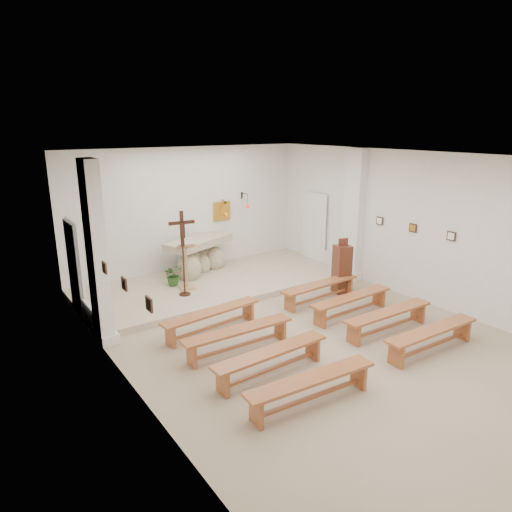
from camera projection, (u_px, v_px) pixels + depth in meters
ground at (303, 334)px, 9.17m from camera, size 7.00×10.00×0.00m
wall_left at (127, 286)px, 6.78m from camera, size 0.02×10.00×3.50m
wall_right at (421, 228)px, 10.58m from camera, size 0.02×10.00×3.50m
wall_back at (189, 211)px, 12.63m from camera, size 7.00×0.02×3.50m
ceiling at (309, 158)px, 8.20m from camera, size 7.00×10.00×0.02m
sanctuary_platform at (217, 283)px, 11.92m from camera, size 6.98×3.00×0.15m
pilaster_left at (97, 254)px, 8.43m from camera, size 0.26×0.55×3.50m
pilaster_right at (354, 215)px, 12.10m from camera, size 0.26×0.55×3.50m
gold_wall_relief at (222, 211)px, 13.21m from camera, size 0.55×0.04×0.55m
sanctuary_lamp at (247, 205)px, 13.35m from camera, size 0.11×0.36×0.44m
station_frame_left_front at (149, 304)px, 6.17m from camera, size 0.03×0.20×0.20m
station_frame_left_mid at (124, 284)px, 6.96m from camera, size 0.03×0.20×0.20m
station_frame_left_rear at (104, 268)px, 7.75m from camera, size 0.03×0.20×0.20m
station_frame_right_front at (451, 236)px, 9.95m from camera, size 0.03×0.20×0.20m
station_frame_right_mid at (413, 228)px, 10.74m from camera, size 0.03×0.20×0.20m
station_frame_right_rear at (380, 221)px, 11.53m from camera, size 0.03×0.20×0.20m
radiator_left at (91, 316)px, 9.36m from camera, size 0.10×0.85×0.52m
radiator_right at (334, 262)px, 13.10m from camera, size 0.10×0.85×0.52m
altar at (199, 258)px, 12.47m from camera, size 2.15×1.46×1.03m
lectern at (186, 266)px, 11.15m from camera, size 0.50×0.45×1.20m
crucifix_stand at (183, 247)px, 10.57m from camera, size 0.61×0.27×2.03m
potted_plant at (173, 275)px, 11.48m from camera, size 0.57×0.52×0.55m
donation_pedestal at (342, 269)px, 11.34m from camera, size 0.45×0.45×1.39m
bench_left_front at (212, 316)px, 9.18m from camera, size 2.23×0.57×0.47m
bench_right_front at (320, 288)px, 10.77m from camera, size 2.22×0.47×0.47m
bench_left_second at (238, 334)px, 8.38m from camera, size 2.21×0.40×0.47m
bench_right_second at (351, 301)px, 9.97m from camera, size 2.21×0.44×0.47m
bench_left_third at (271, 357)px, 7.58m from camera, size 2.21×0.42×0.47m
bench_right_third at (388, 316)px, 9.17m from camera, size 2.21×0.39×0.47m
bench_left_fourth at (311, 384)px, 6.78m from camera, size 2.22×0.50×0.47m
bench_right_fourth at (432, 335)px, 8.37m from camera, size 2.21×0.41×0.47m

